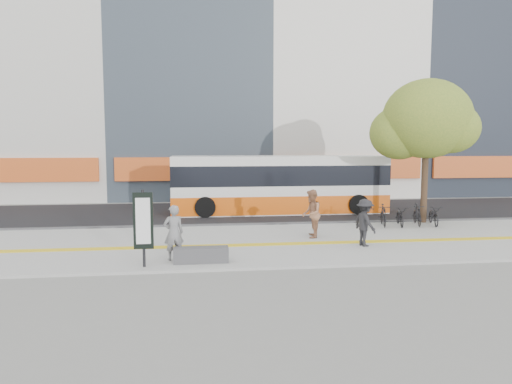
{
  "coord_description": "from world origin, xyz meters",
  "views": [
    {
      "loc": [
        -2.7,
        -14.94,
        3.58
      ],
      "look_at": [
        -0.57,
        2.0,
        1.8
      ],
      "focal_mm": 33.37,
      "sensor_mm": 36.0,
      "label": 1
    }
  ],
  "objects": [
    {
      "name": "street_tree",
      "position": [
        7.18,
        4.82,
        4.51
      ],
      "size": [
        4.4,
        3.8,
        6.31
      ],
      "color": "#352218",
      "rests_on": "sidewalk"
    },
    {
      "name": "bus",
      "position": [
        1.43,
        8.5,
        1.4
      ],
      "size": [
        10.71,
        2.54,
        2.85
      ],
      "color": "silver",
      "rests_on": "street"
    },
    {
      "name": "curb",
      "position": [
        0.0,
        5.0,
        0.07
      ],
      "size": [
        40.0,
        0.25,
        0.14
      ],
      "primitive_type": "cube",
      "color": "#3E3E41",
      "rests_on": "ground"
    },
    {
      "name": "seated_woman",
      "position": [
        -3.4,
        -0.8,
        0.91
      ],
      "size": [
        0.69,
        0.55,
        1.66
      ],
      "primitive_type": "imported",
      "rotation": [
        0.0,
        0.0,
        3.42
      ],
      "color": "black",
      "rests_on": "sidewalk"
    },
    {
      "name": "signboard",
      "position": [
        -4.2,
        -1.51,
        1.37
      ],
      "size": [
        0.55,
        0.1,
        2.2
      ],
      "color": "black",
      "rests_on": "sidewalk"
    },
    {
      "name": "ground",
      "position": [
        0.0,
        0.0,
        0.0
      ],
      "size": [
        120.0,
        120.0,
        0.0
      ],
      "primitive_type": "plane",
      "color": "slate",
      "rests_on": "ground"
    },
    {
      "name": "bicycle_row",
      "position": [
        5.83,
        4.0,
        0.51
      ],
      "size": [
        3.93,
        1.65,
        0.91
      ],
      "color": "black",
      "rests_on": "sidewalk"
    },
    {
      "name": "bench",
      "position": [
        -2.6,
        -1.2,
        0.3
      ],
      "size": [
        1.6,
        0.45,
        0.45
      ],
      "primitive_type": "cube",
      "color": "#3E3E41",
      "rests_on": "sidewalk"
    },
    {
      "name": "pedestrian_tan",
      "position": [
        1.48,
        2.0,
        0.97
      ],
      "size": [
        0.86,
        1.0,
        1.78
      ],
      "primitive_type": "imported",
      "rotation": [
        0.0,
        0.0,
        -1.81
      ],
      "color": "#966547",
      "rests_on": "sidewalk"
    },
    {
      "name": "sidewalk",
      "position": [
        0.0,
        1.5,
        0.04
      ],
      "size": [
        40.0,
        7.0,
        0.08
      ],
      "primitive_type": "cube",
      "color": "gray",
      "rests_on": "ground"
    },
    {
      "name": "pedestrian_dark",
      "position": [
        2.94,
        0.37,
        0.88
      ],
      "size": [
        0.85,
        1.16,
        1.6
      ],
      "primitive_type": "imported",
      "rotation": [
        0.0,
        0.0,
        1.84
      ],
      "color": "black",
      "rests_on": "sidewalk"
    },
    {
      "name": "street",
      "position": [
        0.0,
        9.0,
        0.03
      ],
      "size": [
        40.0,
        8.0,
        0.06
      ],
      "primitive_type": "cube",
      "color": "black",
      "rests_on": "ground"
    },
    {
      "name": "tactile_strip",
      "position": [
        0.0,
        1.0,
        0.09
      ],
      "size": [
        40.0,
        0.45,
        0.01
      ],
      "primitive_type": "cube",
      "color": "gold",
      "rests_on": "sidewalk"
    }
  ]
}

